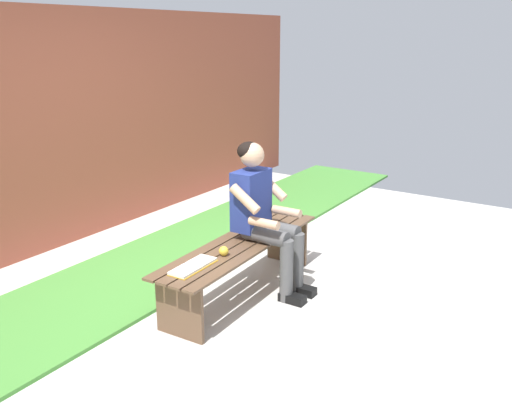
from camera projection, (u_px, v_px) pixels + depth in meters
name	position (u px, v px, depth m)	size (l,w,h in m)	color
grass_strip	(154.00, 266.00, 5.19)	(9.00, 1.23, 0.03)	#478C38
brick_wall	(5.00, 137.00, 5.13)	(9.50, 0.24, 2.36)	#9E4C38
bench_near	(241.00, 255.00, 4.58)	(1.88, 0.52, 0.46)	brown
person_seated	(263.00, 211.00, 4.57)	(0.50, 0.69, 1.26)	navy
apple	(224.00, 251.00, 4.27)	(0.08, 0.08, 0.08)	gold
book_open	(193.00, 267.00, 4.06)	(0.42, 0.17, 0.02)	white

